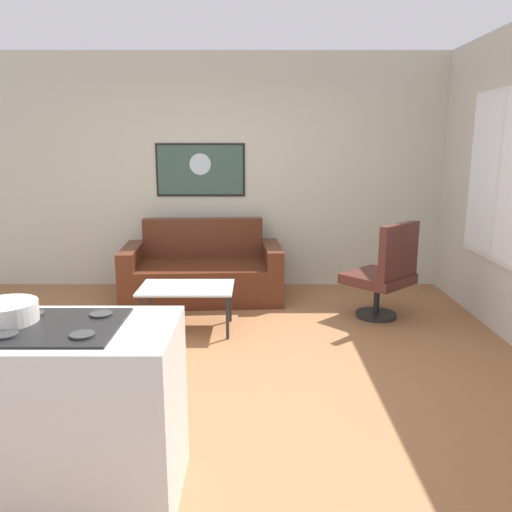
% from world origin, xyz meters
% --- Properties ---
extents(ground, '(6.40, 6.40, 0.04)m').
position_xyz_m(ground, '(0.00, 0.00, -0.02)').
color(ground, '#905D39').
extents(back_wall, '(6.40, 0.05, 2.80)m').
position_xyz_m(back_wall, '(0.00, 2.42, 1.40)').
color(back_wall, beige).
rests_on(back_wall, ground).
extents(couch, '(1.82, 0.99, 0.88)m').
position_xyz_m(couch, '(-0.27, 1.83, 0.29)').
color(couch, '#4D2414').
rests_on(couch, ground).
extents(coffee_table, '(0.88, 0.56, 0.43)m').
position_xyz_m(coffee_table, '(-0.32, 0.79, 0.39)').
color(coffee_table, silver).
rests_on(coffee_table, ground).
extents(armchair, '(0.82, 0.82, 0.99)m').
position_xyz_m(armchair, '(1.64, 1.11, 0.48)').
color(armchair, black).
rests_on(armchair, ground).
extents(kitchen_counter, '(1.74, 0.66, 0.93)m').
position_xyz_m(kitchen_counter, '(-0.91, -1.59, 0.45)').
color(kitchen_counter, silver).
rests_on(kitchen_counter, ground).
extents(mixing_bowl, '(0.30, 0.30, 0.11)m').
position_xyz_m(mixing_bowl, '(-0.85, -1.54, 0.96)').
color(mixing_bowl, silver).
rests_on(mixing_bowl, kitchen_counter).
extents(wall_painting, '(1.07, 0.03, 0.63)m').
position_xyz_m(wall_painting, '(-0.33, 2.38, 1.44)').
color(wall_painting, black).
extents(window, '(0.03, 1.32, 1.60)m').
position_xyz_m(window, '(2.59, 0.90, 1.45)').
color(window, silver).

